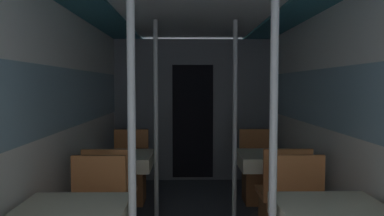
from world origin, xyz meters
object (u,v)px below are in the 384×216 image
support_pole_left_0 (132,148)px  chair_right_far_1 (259,179)px  dining_table_right_1 (269,163)px  chair_right_near_1 (282,210)px  support_pole_left_1 (156,120)px  support_pole_right_0 (273,148)px  chair_left_near_1 (111,211)px  chair_left_far_1 (130,180)px  support_pole_right_1 (235,120)px  dining_table_left_1 (121,163)px

support_pole_left_0 → chair_right_far_1: size_ratio=2.41×
dining_table_right_1 → chair_right_near_1: size_ratio=0.80×
support_pole_left_1 → support_pole_right_0: 2.05m
chair_left_near_1 → chair_left_far_1: bearing=90.0°
chair_right_far_1 → support_pole_right_0: bearing=80.9°
chair_left_near_1 → chair_left_far_1: size_ratio=1.00×
chair_right_far_1 → dining_table_right_1: bearing=90.0°
dining_table_right_1 → chair_right_far_1: size_ratio=0.80×
chair_left_near_1 → support_pole_left_1: support_pole_left_1 is taller
chair_left_near_1 → chair_right_near_1: same height
chair_left_near_1 → support_pole_right_1: bearing=25.0°
dining_table_left_1 → chair_right_near_1: chair_right_near_1 is taller
support_pole_right_0 → chair_right_far_1: bearing=80.9°
support_pole_left_0 → dining_table_left_1: size_ratio=3.02×
chair_left_far_1 → support_pole_left_1: support_pole_left_1 is taller
chair_right_near_1 → support_pole_right_1: size_ratio=0.41×
dining_table_left_1 → chair_left_far_1: size_ratio=0.80×
chair_right_near_1 → support_pole_right_0: bearing=-107.3°
chair_left_far_1 → chair_right_far_1: 1.66m
dining_table_left_1 → support_pole_right_1: size_ratio=0.33×
dining_table_left_1 → chair_right_near_1: bearing=-19.6°
dining_table_right_1 → chair_left_far_1: bearing=160.4°
chair_right_near_1 → support_pole_left_0: bearing=-135.3°
support_pole_left_0 → chair_right_far_1: (1.27, 2.44, -0.82)m
chair_left_far_1 → chair_right_near_1: same height
support_pole_left_1 → dining_table_right_1: 1.36m
dining_table_left_1 → support_pole_right_0: bearing=-55.5°
support_pole_right_0 → dining_table_left_1: bearing=124.5°
support_pole_left_1 → chair_right_near_1: (1.27, -0.59, -0.82)m
support_pole_right_1 → chair_left_near_1: bearing=-155.0°
support_pole_left_1 → support_pole_right_1: size_ratio=1.00×
chair_right_near_1 → support_pole_right_1: support_pole_right_1 is taller
support_pole_left_0 → chair_left_far_1: 2.60m
dining_table_left_1 → support_pole_left_1: bearing=0.0°
dining_table_left_1 → support_pole_right_1: 1.36m
chair_left_near_1 → chair_right_near_1: 1.66m
support_pole_left_0 → chair_left_near_1: 1.55m
support_pole_left_0 → support_pole_left_1: 1.85m
chair_left_near_1 → support_pole_right_0: size_ratio=0.41×
support_pole_right_0 → chair_right_far_1: 2.60m
dining_table_left_1 → chair_right_far_1: 1.80m
chair_left_far_1 → dining_table_right_1: 1.80m
support_pole_left_1 → chair_right_far_1: support_pole_left_1 is taller
dining_table_left_1 → dining_table_right_1: (1.66, 0.00, 0.00)m
support_pole_right_0 → support_pole_right_1: bearing=90.0°
chair_left_near_1 → chair_right_far_1: (1.66, 1.18, 0.00)m
support_pole_left_0 → dining_table_right_1: bearing=55.5°
support_pole_left_0 → chair_left_far_1: (-0.39, 2.44, -0.82)m
dining_table_left_1 → dining_table_right_1: bearing=0.0°
chair_right_near_1 → dining_table_left_1: bearing=160.4°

